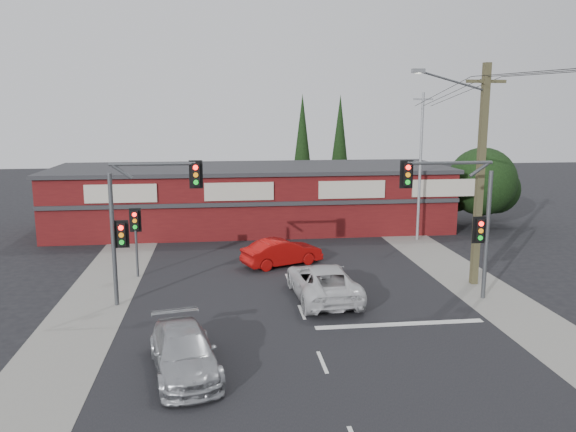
{
  "coord_description": "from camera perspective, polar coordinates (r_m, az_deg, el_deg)",
  "views": [
    {
      "loc": [
        -3.13,
        -20.89,
        7.98
      ],
      "look_at": [
        -0.22,
        3.0,
        3.41
      ],
      "focal_mm": 35.0,
      "sensor_mm": 36.0,
      "label": 1
    }
  ],
  "objects": [
    {
      "name": "lane_dashes",
      "position": [
        24.89,
        0.65,
        -7.92
      ],
      "size": [
        0.12,
        42.57,
        0.01
      ],
      "color": "silver",
      "rests_on": "ground"
    },
    {
      "name": "conifer_near",
      "position": [
        45.45,
        1.47,
        7.58
      ],
      "size": [
        1.8,
        1.8,
        9.25
      ],
      "color": "#2D2116",
      "rests_on": "ground"
    },
    {
      "name": "verge_right",
      "position": [
        29.48,
        16.66,
        -5.41
      ],
      "size": [
        3.0,
        70.0,
        0.02
      ],
      "primitive_type": "cube",
      "color": "gray",
      "rests_on": "ground"
    },
    {
      "name": "stop_line",
      "position": [
        21.99,
        11.31,
        -10.72
      ],
      "size": [
        6.5,
        0.35,
        0.01
      ],
      "primitive_type": "cube",
      "color": "silver",
      "rests_on": "ground"
    },
    {
      "name": "conifer_far",
      "position": [
        48.04,
        5.28,
        7.71
      ],
      "size": [
        1.8,
        1.8,
        9.25
      ],
      "color": "#2D2116",
      "rests_on": "ground"
    },
    {
      "name": "verge_left",
      "position": [
        27.62,
        -17.97,
        -6.57
      ],
      "size": [
        3.0,
        70.0,
        0.02
      ],
      "primitive_type": "cube",
      "color": "gray",
      "rests_on": "ground"
    },
    {
      "name": "silver_suv",
      "position": [
        18.0,
        -10.53,
        -13.43
      ],
      "size": [
        2.71,
        4.86,
        1.33
      ],
      "primitive_type": "imported",
      "rotation": [
        0.0,
        0.0,
        0.19
      ],
      "color": "#AAACAF",
      "rests_on": "ground"
    },
    {
      "name": "tree_cluster",
      "position": [
        40.78,
        19.05,
        2.99
      ],
      "size": [
        5.9,
        5.1,
        5.5
      ],
      "color": "#2D2116",
      "rests_on": "ground"
    },
    {
      "name": "red_sedan",
      "position": [
        29.23,
        -0.61,
        -3.69
      ],
      "size": [
        4.45,
        2.99,
        1.39
      ],
      "primitive_type": "imported",
      "rotation": [
        0.0,
        0.0,
        1.97
      ],
      "color": "#AB0C0A",
      "rests_on": "ground"
    },
    {
      "name": "white_suv",
      "position": [
        24.21,
        3.57,
        -6.66
      ],
      "size": [
        2.73,
        5.49,
        1.5
      ],
      "primitive_type": "imported",
      "rotation": [
        0.0,
        0.0,
        3.19
      ],
      "color": "silver",
      "rests_on": "ground"
    },
    {
      "name": "utility_pole",
      "position": [
        26.63,
        18.73,
        4.61
      ],
      "size": [
        4.38,
        0.59,
        10.0
      ],
      "color": "brown",
      "rests_on": "ground"
    },
    {
      "name": "road_strip",
      "position": [
        27.27,
        -0.05,
        -6.26
      ],
      "size": [
        14.0,
        70.0,
        0.01
      ],
      "primitive_type": "cube",
      "color": "black",
      "rests_on": "ground"
    },
    {
      "name": "traffic_mast_right",
      "position": [
        24.4,
        17.34,
        0.74
      ],
      "size": [
        3.96,
        0.27,
        5.97
      ],
      "color": "#47494C",
      "rests_on": "ground"
    },
    {
      "name": "steel_pole",
      "position": [
        35.21,
        13.29,
        5.11
      ],
      "size": [
        1.2,
        0.16,
        9.0
      ],
      "color": "gray",
      "rests_on": "ground"
    },
    {
      "name": "pedestal_signal",
      "position": [
        27.77,
        -15.23,
        -1.22
      ],
      "size": [
        0.55,
        0.27,
        3.38
      ],
      "color": "#47494C",
      "rests_on": "ground"
    },
    {
      "name": "ground",
      "position": [
        22.58,
        1.49,
        -9.96
      ],
      "size": [
        120.0,
        120.0,
        0.0
      ],
      "primitive_type": "plane",
      "color": "black",
      "rests_on": "ground"
    },
    {
      "name": "power_lines",
      "position": [
        21.8,
        25.88,
        12.49
      ],
      "size": [
        2.01,
        29.0,
        1.22
      ],
      "color": "black",
      "rests_on": "ground"
    },
    {
      "name": "traffic_mast_left",
      "position": [
        23.48,
        -14.91,
        0.45
      ],
      "size": [
        3.77,
        0.27,
        5.97
      ],
      "color": "#47494C",
      "rests_on": "ground"
    },
    {
      "name": "shop_building",
      "position": [
        38.38,
        -3.68,
        1.96
      ],
      "size": [
        27.3,
        8.4,
        4.22
      ],
      "color": "#4D0F11",
      "rests_on": "ground"
    }
  ]
}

